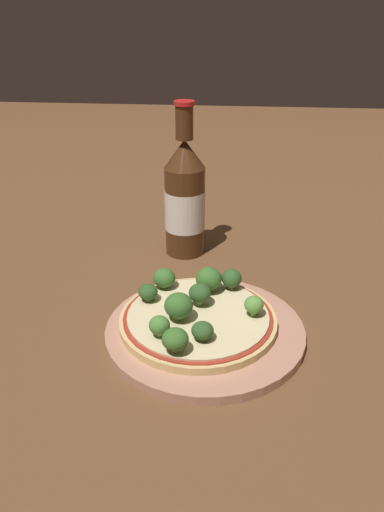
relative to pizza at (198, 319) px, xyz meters
name	(u,v)px	position (x,y,z in m)	size (l,w,h in m)	color
ground_plane	(206,326)	(0.01, 0.01, -0.02)	(3.00, 3.00, 0.00)	brown
plate	(204,331)	(0.01, -0.01, -0.01)	(0.25, 0.25, 0.01)	tan
pizza	(198,319)	(0.00, 0.00, 0.00)	(0.20, 0.20, 0.01)	tan
broccoli_floret_0	(159,325)	(-0.04, -0.05, 0.02)	(0.02, 0.02, 0.03)	#7A9E5B
broccoli_floret_1	(179,306)	(-0.02, -0.01, 0.03)	(0.03, 0.03, 0.04)	#7A9E5B
broccoli_floret_2	(205,331)	(0.01, -0.05, 0.02)	(0.03, 0.03, 0.02)	#7A9E5B
broccoli_floret_3	(148,292)	(-0.07, 0.03, 0.02)	(0.03, 0.03, 0.02)	#7A9E5B
broccoli_floret_4	(254,305)	(0.07, 0.00, 0.02)	(0.02, 0.02, 0.03)	#7A9E5B
broccoli_floret_5	(205,279)	(0.00, 0.06, 0.03)	(0.03, 0.03, 0.03)	#7A9E5B
broccoli_floret_6	(200,293)	(0.00, 0.02, 0.02)	(0.03, 0.03, 0.03)	#7A9E5B
broccoli_floret_7	(175,339)	(-0.02, -0.08, 0.02)	(0.03, 0.03, 0.03)	#7A9E5B
broccoli_floret_8	(232,278)	(0.04, 0.07, 0.02)	(0.03, 0.03, 0.03)	#7A9E5B
broccoli_floret_9	(164,278)	(-0.05, 0.06, 0.02)	(0.03, 0.03, 0.03)	#7A9E5B
beer_bottle	(185,198)	(-0.04, 0.22, 0.07)	(0.06, 0.06, 0.24)	#472814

